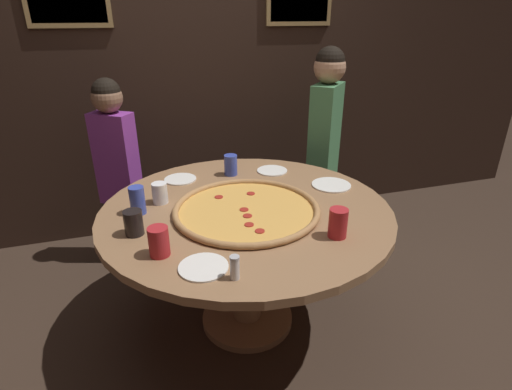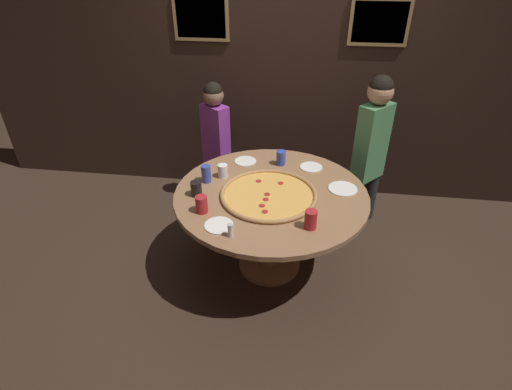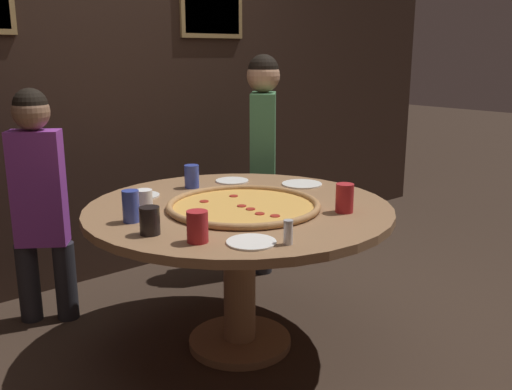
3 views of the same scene
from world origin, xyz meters
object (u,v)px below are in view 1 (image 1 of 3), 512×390
drink_cup_beside_pizza (231,165)px  white_plate_left_side (180,179)px  dining_table (246,231)px  drink_cup_by_shaker (134,223)px  giant_pizza (246,209)px  drink_cup_front_edge (137,200)px  diner_far_right (117,163)px  condiment_shaker (235,267)px  drink_cup_far_left (338,223)px  white_plate_right_side (203,267)px  white_plate_near_front (331,185)px  drink_cup_centre_back (159,242)px  drink_cup_near_left (160,193)px  white_plate_beside_cup (272,171)px  diner_side_left (325,137)px

drink_cup_beside_pizza → white_plate_left_side: size_ratio=0.66×
dining_table → drink_cup_by_shaker: size_ratio=12.88×
giant_pizza → drink_cup_front_edge: drink_cup_front_edge is taller
diner_far_right → giant_pizza: bearing=157.0°
white_plate_left_side → diner_far_right: 0.58m
diner_far_right → white_plate_left_side: bearing=163.1°
white_plate_left_side → condiment_shaker: condiment_shaker is taller
condiment_shaker → drink_cup_by_shaker: bearing=127.3°
white_plate_left_side → drink_cup_front_edge: bearing=-124.1°
drink_cup_far_left → white_plate_right_side: 0.61m
dining_table → white_plate_near_front: 0.57m
white_plate_near_front → diner_far_right: diner_far_right is taller
drink_cup_centre_back → diner_far_right: (-0.17, 1.24, -0.08)m
drink_cup_beside_pizza → white_plate_right_side: (-0.34, -0.92, -0.06)m
giant_pizza → white_plate_left_side: 0.58m
drink_cup_centre_back → white_plate_left_side: 0.81m
drink_cup_near_left → white_plate_beside_cup: drink_cup_near_left is taller
white_plate_near_front → white_plate_beside_cup: 0.40m
dining_table → giant_pizza: size_ratio=2.02×
drink_cup_beside_pizza → drink_cup_front_edge: size_ratio=0.89×
white_plate_beside_cup → giant_pizza: bearing=-122.4°
drink_cup_front_edge → white_plate_right_side: (0.22, -0.56, -0.07)m
drink_cup_beside_pizza → white_plate_right_side: drink_cup_beside_pizza is taller
giant_pizza → dining_table: bearing=75.3°
white_plate_near_front → white_plate_left_side: same height
white_plate_right_side → diner_side_left: bearing=47.6°
diner_side_left → white_plate_left_side: bearing=-31.4°
diner_side_left → drink_cup_beside_pizza: bearing=-25.2°
dining_table → diner_far_right: bearing=124.6°
drink_cup_near_left → white_plate_right_side: 0.66m
white_plate_right_side → drink_cup_centre_back: bearing=136.2°
drink_cup_by_shaker → condiment_shaker: (0.34, -0.45, -0.01)m
drink_cup_near_left → drink_cup_far_left: bearing=-39.4°
giant_pizza → condiment_shaker: condiment_shaker is taller
drink_cup_front_edge → giant_pizza: bearing=-15.8°
drink_cup_by_shaker → diner_side_left: (1.36, 0.88, 0.02)m
white_plate_right_side → drink_cup_by_shaker: bearing=124.8°
drink_cup_near_left → dining_table: bearing=-23.9°
drink_cup_near_left → white_plate_right_side: bearing=-80.9°
drink_cup_far_left → drink_cup_beside_pizza: bearing=107.2°
drink_cup_far_left → drink_cup_front_edge: bearing=149.1°
diner_side_left → drink_cup_near_left: bearing=-21.4°
drink_cup_far_left → drink_cup_centre_back: (-0.76, 0.08, -0.00)m
diner_side_left → condiment_shaker: bearing=5.7°
diner_far_right → drink_cup_far_left: bearing=159.8°
dining_table → condiment_shaker: bearing=-110.1°
drink_cup_near_left → drink_cup_by_shaker: (-0.14, -0.30, 0.00)m
drink_cup_far_left → drink_cup_front_edge: 0.96m
white_plate_right_side → drink_cup_near_left: bearing=99.1°
diner_far_right → dining_table: bearing=159.1°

